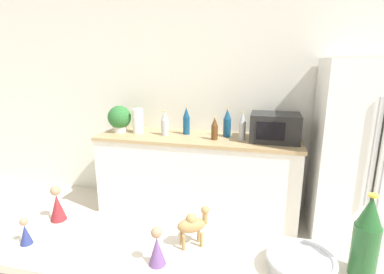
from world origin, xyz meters
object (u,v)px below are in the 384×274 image
(camel_figurine, at_px, (193,224))
(wine_bottle, at_px, (366,238))
(fruit_bowl, at_px, (301,263))
(refrigerator, at_px, (365,152))
(back_bottle_3, at_px, (215,129))
(wise_man_figurine_purple, at_px, (57,205))
(potted_plant, at_px, (120,118))
(back_bottle_2, at_px, (186,121))
(paper_towel_roll, at_px, (138,121))
(back_bottle_1, at_px, (242,126))
(microwave, at_px, (275,127))
(back_bottle_4, at_px, (165,124))
(wise_man_figurine_blue, at_px, (157,249))
(back_bottle_0, at_px, (227,123))
(wise_man_figurine_crimson, at_px, (25,233))

(camel_figurine, bearing_deg, wine_bottle, -2.11)
(fruit_bowl, bearing_deg, refrigerator, 69.17)
(back_bottle_3, bearing_deg, wise_man_figurine_purple, -102.07)
(potted_plant, relative_size, wine_bottle, 0.99)
(back_bottle_2, height_order, wine_bottle, wine_bottle)
(paper_towel_roll, xyz_separation_m, camel_figurine, (1.13, -2.02, 0.03))
(back_bottle_3, bearing_deg, back_bottle_1, 11.80)
(refrigerator, distance_m, wine_bottle, 2.07)
(refrigerator, relative_size, microwave, 3.53)
(camel_figurine, bearing_deg, microwave, 80.25)
(back_bottle_1, relative_size, back_bottle_3, 1.22)
(paper_towel_roll, xyz_separation_m, back_bottle_4, (0.33, -0.03, -0.01))
(wise_man_figurine_blue, bearing_deg, fruit_bowl, 9.49)
(refrigerator, distance_m, back_bottle_1, 1.15)
(back_bottle_3, xyz_separation_m, wise_man_figurine_blue, (0.15, -2.07, 0.02))
(microwave, height_order, back_bottle_0, back_bottle_0)
(microwave, bearing_deg, back_bottle_3, -171.15)
(wise_man_figurine_crimson, bearing_deg, fruit_bowl, 5.11)
(potted_plant, distance_m, camel_figurine, 2.43)
(back_bottle_1, bearing_deg, paper_towel_roll, 178.54)
(refrigerator, distance_m, back_bottle_4, 1.98)
(back_bottle_2, distance_m, camel_figurine, 2.17)
(back_bottle_0, distance_m, fruit_bowl, 2.22)
(paper_towel_roll, relative_size, back_bottle_3, 1.14)
(back_bottle_3, xyz_separation_m, fruit_bowl, (0.65, -1.99, -0.01))
(microwave, relative_size, wise_man_figurine_purple, 2.83)
(refrigerator, bearing_deg, paper_towel_roll, 178.33)
(microwave, bearing_deg, back_bottle_0, 172.05)
(wine_bottle, bearing_deg, back_bottle_1, 105.97)
(fruit_bowl, distance_m, wise_man_figurine_purple, 1.06)
(back_bottle_4, height_order, wise_man_figurine_purple, back_bottle_4)
(refrigerator, xyz_separation_m, fruit_bowl, (-0.76, -2.01, 0.14))
(back_bottle_2, bearing_deg, microwave, -4.12)
(refrigerator, relative_size, fruit_bowl, 7.11)
(microwave, xyz_separation_m, back_bottle_3, (-0.60, -0.09, -0.03))
(back_bottle_0, relative_size, back_bottle_2, 1.00)
(back_bottle_0, xyz_separation_m, camel_figurine, (0.14, -2.09, 0.02))
(wise_man_figurine_crimson, bearing_deg, refrigerator, 49.16)
(paper_towel_roll, height_order, back_bottle_2, back_bottle_2)
(camel_figurine, relative_size, wise_man_figurine_blue, 1.10)
(back_bottle_1, xyz_separation_m, wise_man_figurine_purple, (-0.68, -1.94, 0.01))
(potted_plant, bearing_deg, paper_towel_roll, 0.49)
(microwave, bearing_deg, wise_man_figurine_crimson, -114.70)
(potted_plant, height_order, fruit_bowl, potted_plant)
(fruit_bowl, height_order, camel_figurine, camel_figurine)
(back_bottle_1, bearing_deg, back_bottle_4, 179.78)
(back_bottle_2, bearing_deg, wise_man_figurine_purple, -91.72)
(refrigerator, height_order, back_bottle_0, refrigerator)
(refrigerator, bearing_deg, camel_figurine, -120.84)
(wise_man_figurine_blue, bearing_deg, paper_towel_roll, 115.68)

